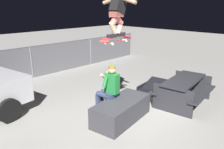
# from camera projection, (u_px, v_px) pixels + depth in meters

# --- Properties ---
(ground_plane) EXTENTS (40.00, 40.00, 0.00)m
(ground_plane) POSITION_uv_depth(u_px,v_px,m) (123.00, 118.00, 5.69)
(ground_plane) COLOR gray
(ledge_box_main) EXTENTS (1.74, 0.97, 0.52)m
(ledge_box_main) POSITION_uv_depth(u_px,v_px,m) (121.00, 110.00, 5.53)
(ledge_box_main) COLOR #38383D
(ledge_box_main) RESTS_ON ground
(person_sitting_on_ledge) EXTENTS (0.60, 0.78, 1.36)m
(person_sitting_on_ledge) POSITION_uv_depth(u_px,v_px,m) (108.00, 87.00, 5.65)
(person_sitting_on_ledge) COLOR #2D3856
(person_sitting_on_ledge) RESTS_ON ground
(skateboard) EXTENTS (1.04, 0.35, 0.17)m
(skateboard) POSITION_uv_depth(u_px,v_px,m) (116.00, 40.00, 5.14)
(skateboard) COLOR #B72D2D
(skater_airborne) EXTENTS (0.63, 0.89, 1.12)m
(skater_airborne) POSITION_uv_depth(u_px,v_px,m) (118.00, 9.00, 4.98)
(skater_airborne) COLOR black
(kicker_ramp) EXTENTS (1.30, 0.99, 0.36)m
(kicker_ramp) POSITION_uv_depth(u_px,v_px,m) (155.00, 89.00, 7.54)
(kicker_ramp) COLOR black
(kicker_ramp) RESTS_ON ground
(picnic_table_back) EXTENTS (1.85, 1.53, 0.75)m
(picnic_table_back) POSITION_uv_depth(u_px,v_px,m) (184.00, 87.00, 6.41)
(picnic_table_back) COLOR #28282D
(picnic_table_back) RESTS_ON ground
(fence_back) EXTENTS (12.05, 0.05, 1.27)m
(fence_back) POSITION_uv_depth(u_px,v_px,m) (31.00, 61.00, 8.66)
(fence_back) COLOR slate
(fence_back) RESTS_ON ground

